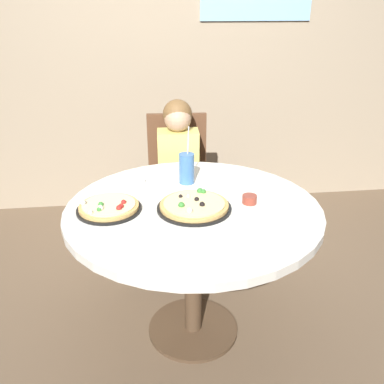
{
  "coord_description": "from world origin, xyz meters",
  "views": [
    {
      "loc": [
        -0.22,
        -1.75,
        1.62
      ],
      "look_at": [
        0.0,
        0.05,
        0.8
      ],
      "focal_mm": 39.08,
      "sensor_mm": 36.0,
      "label": 1
    }
  ],
  "objects": [
    {
      "name": "dining_table",
      "position": [
        0.0,
        0.0,
        0.65
      ],
      "size": [
        1.2,
        1.2,
        0.75
      ],
      "color": "silver",
      "rests_on": "ground_plane"
    },
    {
      "name": "pizza_cheese",
      "position": [
        -0.39,
        -0.0,
        0.77
      ],
      "size": [
        0.3,
        0.3,
        0.05
      ],
      "color": "black",
      "rests_on": "dining_table"
    },
    {
      "name": "plate_small",
      "position": [
        -0.31,
        0.34,
        0.76
      ],
      "size": [
        0.18,
        0.18,
        0.01
      ],
      "primitive_type": "cylinder",
      "color": "white",
      "rests_on": "dining_table"
    },
    {
      "name": "chair_wooden",
      "position": [
        0.0,
        0.9,
        0.53
      ],
      "size": [
        0.42,
        0.42,
        0.95
      ],
      "color": "brown",
      "rests_on": "ground_plane"
    },
    {
      "name": "diner_child",
      "position": [
        -0.0,
        0.72,
        0.48
      ],
      "size": [
        0.27,
        0.42,
        1.08
      ],
      "color": "#3F4766",
      "rests_on": "ground_plane"
    },
    {
      "name": "wall_with_window",
      "position": [
        0.0,
        1.71,
        1.45
      ],
      "size": [
        5.2,
        0.14,
        2.9
      ],
      "color": "gray",
      "rests_on": "ground_plane"
    },
    {
      "name": "soda_cup",
      "position": [
        -0.0,
        0.28,
        0.83
      ],
      "size": [
        0.08,
        0.08,
        0.31
      ],
      "color": "#3F72B2",
      "rests_on": "dining_table"
    },
    {
      "name": "sauce_bowl",
      "position": [
        0.27,
        -0.0,
        0.77
      ],
      "size": [
        0.07,
        0.07,
        0.04
      ],
      "primitive_type": "cylinder",
      "color": "brown",
      "rests_on": "dining_table"
    },
    {
      "name": "ground_plane",
      "position": [
        0.0,
        0.0,
        0.0
      ],
      "size": [
        8.0,
        8.0,
        0.0
      ],
      "primitive_type": "plane",
      "color": "brown"
    },
    {
      "name": "pizza_veggie",
      "position": [
        -0.0,
        -0.03,
        0.77
      ],
      "size": [
        0.35,
        0.35,
        0.05
      ],
      "color": "black",
      "rests_on": "dining_table"
    }
  ]
}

